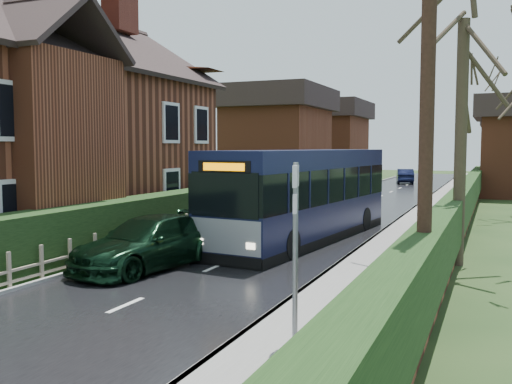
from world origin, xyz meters
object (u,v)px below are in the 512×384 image
at_px(car_silver, 268,211).
at_px(telegraph_pole, 427,121).
at_px(car_green, 149,243).
at_px(brick_house, 36,116).
at_px(bus, 304,196).
at_px(bus_stop_sign, 295,227).

relative_size(car_silver, telegraph_pole, 0.54).
bearing_deg(car_silver, car_green, -94.75).
bearing_deg(telegraph_pole, brick_house, 149.47).
relative_size(bus, car_silver, 2.70).
bearing_deg(bus_stop_sign, bus, 93.58).
bearing_deg(car_silver, telegraph_pole, -60.75).
distance_m(brick_house, bus, 10.24).
xyz_separation_m(bus, car_green, (-2.40, -5.95, -0.87)).
bearing_deg(brick_house, car_silver, 34.07).
relative_size(bus_stop_sign, telegraph_pole, 0.41).
xyz_separation_m(brick_house, bus, (9.53, 2.48, -2.81)).
height_order(car_silver, bus_stop_sign, bus_stop_sign).
distance_m(bus, telegraph_pole, 10.26).
xyz_separation_m(brick_house, car_green, (7.13, -3.47, -3.68)).
bearing_deg(bus, car_silver, 140.05).
bearing_deg(car_silver, bus, -50.46).
xyz_separation_m(car_green, telegraph_pole, (7.40, -2.74, 3.00)).
bearing_deg(car_green, car_silver, 99.86).
height_order(brick_house, car_silver, brick_house).
relative_size(bus, car_green, 2.20).
bearing_deg(brick_house, telegraph_pole, -23.14).
distance_m(brick_house, car_green, 8.74).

